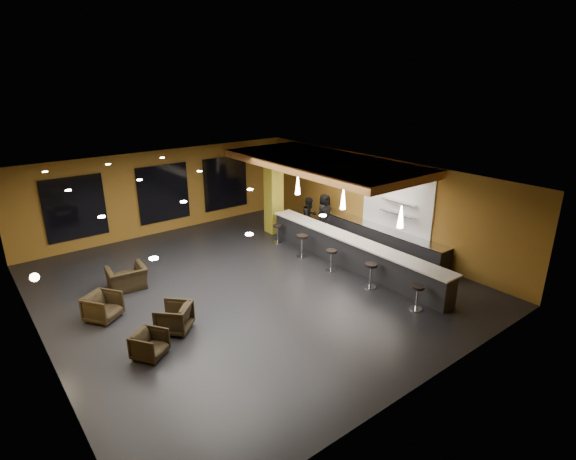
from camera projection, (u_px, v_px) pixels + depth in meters
floor at (249, 286)px, 14.64m from camera, size 12.00×13.00×0.10m
ceiling at (246, 178)px, 13.42m from camera, size 12.00×13.00×0.10m
wall_back at (162, 192)px, 18.89m from camera, size 12.00×0.10×3.50m
wall_front at (423, 321)px, 9.17m from camera, size 12.00×0.10×3.50m
wall_left at (31, 289)px, 10.53m from camera, size 0.10×13.00×3.50m
wall_right at (377, 201)px, 17.53m from camera, size 0.10×13.00×3.50m
wood_soffit at (322, 163)px, 16.55m from camera, size 3.60×8.00×0.28m
window_left at (75, 208)px, 16.80m from camera, size 2.20×0.06×2.40m
window_center at (164, 193)px, 18.83m from camera, size 2.20×0.06×2.40m
window_right at (226, 183)px, 20.56m from camera, size 2.20×0.06×2.40m
tile_backsplash at (397, 201)px, 16.65m from camera, size 0.06×3.20×2.40m
bar_counter at (351, 253)px, 15.82m from camera, size 0.60×8.00×1.00m
bar_top at (352, 239)px, 15.64m from camera, size 0.78×8.10×0.05m
prep_counter at (378, 238)px, 17.37m from camera, size 0.70×6.00×0.86m
prep_top at (379, 227)px, 17.22m from camera, size 0.72×6.00×0.03m
wall_shelf_lower at (398, 213)px, 16.56m from camera, size 0.30×1.50×0.03m
wall_shelf_upper at (399, 201)px, 16.41m from camera, size 0.30×1.50×0.03m
column at (274, 192)px, 18.82m from camera, size 0.60×0.60×3.50m
wall_sconce at (34, 277)px, 10.98m from camera, size 0.22×0.22×0.22m
pendant_0 at (401, 217)px, 13.71m from camera, size 0.20×0.20×0.70m
pendant_1 at (343, 199)px, 15.57m from camera, size 0.20×0.20×0.70m
pendant_2 at (298, 186)px, 17.43m from camera, size 0.20×0.20×0.70m
staff_a at (323, 225)px, 17.75m from camera, size 0.62×0.44×1.62m
staff_b at (310, 217)px, 18.70m from camera, size 0.86×0.71×1.64m
staff_c at (324, 214)px, 18.98m from camera, size 0.88×0.63×1.70m
armchair_a at (150, 344)px, 10.84m from camera, size 1.00×1.01×0.67m
armchair_b at (174, 318)px, 11.91m from camera, size 1.19×1.19×0.78m
armchair_c at (103, 307)px, 12.45m from camera, size 1.15×1.16×0.77m
armchair_d at (127, 278)px, 14.22m from camera, size 1.23×1.10×0.74m
bar_stool_0 at (417, 294)px, 12.93m from camera, size 0.38×0.38×0.76m
bar_stool_1 at (371, 272)px, 14.24m from camera, size 0.42×0.42×0.83m
bar_stool_2 at (331, 258)px, 15.44m from camera, size 0.39×0.39×0.77m
bar_stool_3 at (302, 243)px, 16.57m from camera, size 0.44×0.44×0.86m
bar_stool_4 at (278, 231)px, 18.00m from camera, size 0.38×0.38×0.74m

